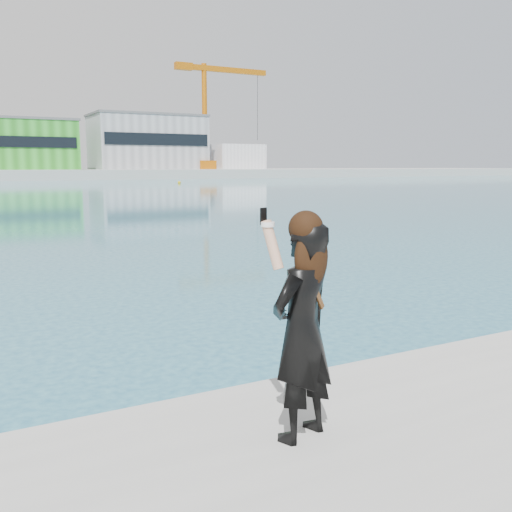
{
  "coord_description": "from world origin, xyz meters",
  "views": [
    {
      "loc": [
        -1.89,
        -3.43,
        2.78
      ],
      "look_at": [
        0.27,
        0.59,
        2.05
      ],
      "focal_mm": 40.0,
      "sensor_mm": 36.0,
      "label": 1
    }
  ],
  "objects": [
    {
      "name": "flagpole_right",
      "position": [
        22.09,
        121.0,
        6.54
      ],
      "size": [
        1.28,
        0.16,
        8.0
      ],
      "color": "silver",
      "rests_on": "far_quay"
    },
    {
      "name": "ancillary_shed",
      "position": [
        62.0,
        126.0,
        5.0
      ],
      "size": [
        12.0,
        10.0,
        6.0
      ],
      "primitive_type": "cube",
      "color": "silver",
      "rests_on": "far_quay"
    },
    {
      "name": "buoy_near",
      "position": [
        30.52,
        82.57,
        0.0
      ],
      "size": [
        0.5,
        0.5,
        0.5
      ],
      "primitive_type": "sphere",
      "color": "gold",
      "rests_on": "ground"
    },
    {
      "name": "dock_crane",
      "position": [
        53.2,
        122.0,
        15.07
      ],
      "size": [
        23.0,
        4.0,
        24.0
      ],
      "color": "orange",
      "rests_on": "far_quay"
    },
    {
      "name": "warehouse_grey_right",
      "position": [
        40.0,
        127.98,
        8.26
      ],
      "size": [
        25.5,
        15.35,
        12.5
      ],
      "color": "gray",
      "rests_on": "far_quay"
    },
    {
      "name": "woman",
      "position": [
        0.27,
        -0.11,
        1.66
      ],
      "size": [
        0.68,
        0.56,
        1.69
      ],
      "rotation": [
        0.0,
        0.0,
        3.5
      ],
      "color": "black",
      "rests_on": "near_quay"
    }
  ]
}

